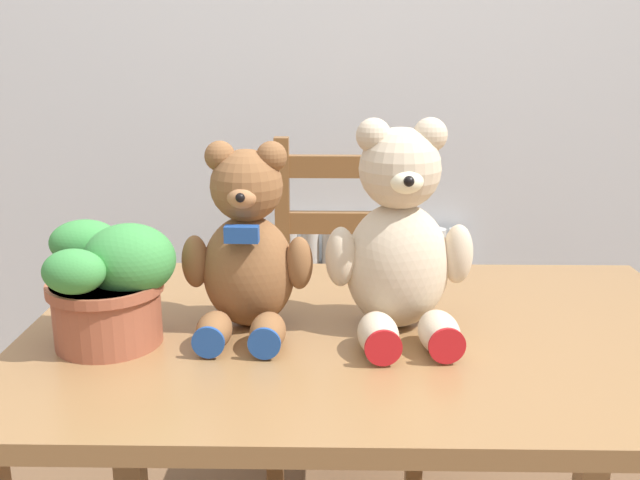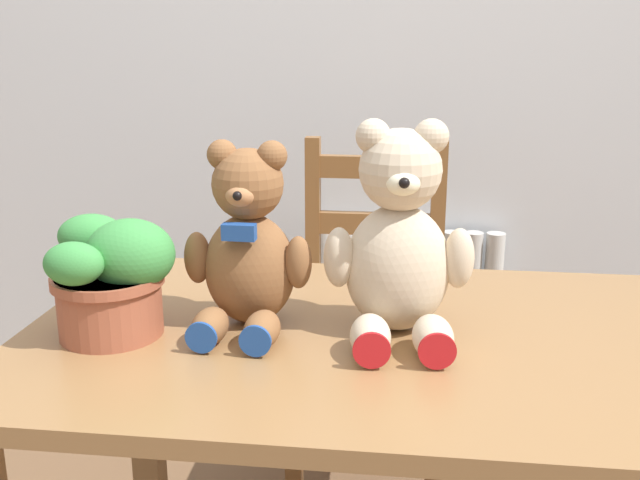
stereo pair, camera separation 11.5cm
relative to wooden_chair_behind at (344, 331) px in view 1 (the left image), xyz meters
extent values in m
cube|color=silver|center=(0.03, 0.45, 0.85)|extent=(8.00, 0.04, 2.60)
cylinder|color=beige|center=(-0.17, 0.38, -0.13)|extent=(0.06, 0.06, 0.64)
cylinder|color=beige|center=(-0.10, 0.38, -0.13)|extent=(0.06, 0.06, 0.64)
cylinder|color=beige|center=(-0.04, 0.38, -0.13)|extent=(0.06, 0.06, 0.64)
cylinder|color=beige|center=(0.03, 0.38, -0.13)|extent=(0.06, 0.06, 0.64)
cylinder|color=beige|center=(0.10, 0.38, -0.13)|extent=(0.06, 0.06, 0.64)
cylinder|color=beige|center=(0.16, 0.38, -0.13)|extent=(0.06, 0.06, 0.64)
cylinder|color=beige|center=(0.23, 0.38, -0.13)|extent=(0.06, 0.06, 0.64)
cylinder|color=beige|center=(0.30, 0.38, -0.13)|extent=(0.06, 0.06, 0.64)
cylinder|color=beige|center=(0.36, 0.38, -0.13)|extent=(0.06, 0.06, 0.64)
cube|color=beige|center=(0.10, 0.38, -0.43)|extent=(0.60, 0.10, 0.04)
cube|color=olive|center=(0.03, -0.70, 0.29)|extent=(1.13, 0.71, 0.03)
cube|color=olive|center=(-0.49, -0.40, -0.09)|extent=(0.06, 0.06, 0.72)
cube|color=olive|center=(0.55, -0.40, -0.09)|extent=(0.06, 0.06, 0.72)
cube|color=brown|center=(0.00, -0.05, -0.04)|extent=(0.38, 0.41, 0.03)
cube|color=brown|center=(0.17, -0.24, -0.25)|extent=(0.04, 0.04, 0.40)
cube|color=brown|center=(-0.17, -0.24, -0.25)|extent=(0.04, 0.04, 0.40)
cube|color=brown|center=(0.17, 0.13, 0.03)|extent=(0.04, 0.04, 0.96)
cube|color=brown|center=(-0.17, 0.13, 0.03)|extent=(0.04, 0.04, 0.96)
cube|color=brown|center=(0.00, 0.13, 0.43)|extent=(0.30, 0.03, 0.06)
cube|color=brown|center=(0.00, 0.13, 0.27)|extent=(0.30, 0.03, 0.06)
ellipsoid|color=brown|center=(-0.17, -0.68, 0.39)|extent=(0.16, 0.13, 0.19)
sphere|color=brown|center=(-0.17, -0.68, 0.54)|extent=(0.12, 0.12, 0.12)
sphere|color=brown|center=(-0.13, -0.68, 0.58)|extent=(0.05, 0.05, 0.05)
sphere|color=brown|center=(-0.21, -0.68, 0.58)|extent=(0.05, 0.05, 0.05)
ellipsoid|color=#B2794C|center=(-0.17, -0.73, 0.53)|extent=(0.05, 0.05, 0.04)
sphere|color=black|center=(-0.17, -0.75, 0.53)|extent=(0.01, 0.01, 0.01)
ellipsoid|color=brown|center=(-0.08, -0.70, 0.41)|extent=(0.05, 0.05, 0.09)
ellipsoid|color=brown|center=(-0.25, -0.70, 0.41)|extent=(0.05, 0.05, 0.09)
ellipsoid|color=brown|center=(-0.13, -0.78, 0.33)|extent=(0.06, 0.09, 0.06)
cylinder|color=#1E4793|center=(-0.13, -0.83, 0.33)|extent=(0.05, 0.01, 0.05)
ellipsoid|color=brown|center=(-0.21, -0.78, 0.33)|extent=(0.06, 0.09, 0.06)
cylinder|color=#1E4793|center=(-0.22, -0.82, 0.33)|extent=(0.05, 0.01, 0.05)
cube|color=#1E4793|center=(-0.17, -0.74, 0.47)|extent=(0.05, 0.02, 0.03)
ellipsoid|color=beige|center=(0.07, -0.68, 0.40)|extent=(0.18, 0.16, 0.21)
sphere|color=beige|center=(0.07, -0.68, 0.56)|extent=(0.13, 0.13, 0.13)
sphere|color=beige|center=(0.12, -0.68, 0.62)|extent=(0.05, 0.05, 0.05)
sphere|color=beige|center=(0.03, -0.69, 0.62)|extent=(0.05, 0.05, 0.05)
ellipsoid|color=white|center=(0.08, -0.73, 0.55)|extent=(0.06, 0.05, 0.04)
sphere|color=black|center=(0.08, -0.76, 0.56)|extent=(0.02, 0.02, 0.02)
ellipsoid|color=beige|center=(0.17, -0.69, 0.43)|extent=(0.05, 0.05, 0.10)
ellipsoid|color=beige|center=(-0.02, -0.71, 0.43)|extent=(0.05, 0.05, 0.10)
ellipsoid|color=beige|center=(0.13, -0.79, 0.33)|extent=(0.07, 0.11, 0.06)
cylinder|color=red|center=(0.14, -0.84, 0.33)|extent=(0.06, 0.01, 0.06)
ellipsoid|color=beige|center=(0.04, -0.80, 0.33)|extent=(0.07, 0.11, 0.06)
cylinder|color=red|center=(0.04, -0.85, 0.33)|extent=(0.06, 0.01, 0.06)
cylinder|color=#9E5138|center=(-0.38, -0.76, 0.35)|extent=(0.16, 0.16, 0.10)
cylinder|color=#9E5138|center=(-0.38, -0.76, 0.39)|extent=(0.18, 0.18, 0.02)
ellipsoid|color=#3D8E42|center=(-0.34, -0.77, 0.44)|extent=(0.14, 0.12, 0.11)
ellipsoid|color=#3D8E42|center=(-0.42, -0.72, 0.45)|extent=(0.11, 0.08, 0.07)
ellipsoid|color=#3D8E42|center=(-0.40, -0.83, 0.44)|extent=(0.09, 0.07, 0.07)
camera|label=1|loc=(-0.03, -1.79, 0.76)|focal=40.00mm
camera|label=2|loc=(0.08, -1.78, 0.76)|focal=40.00mm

